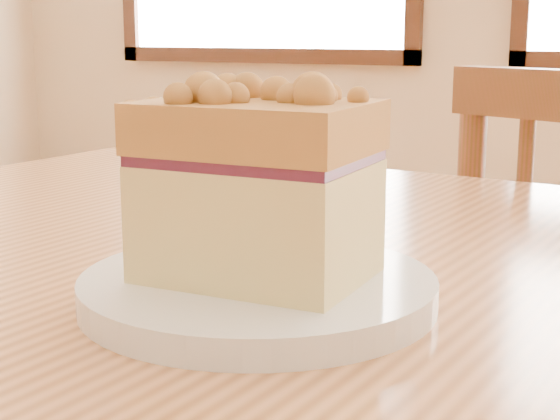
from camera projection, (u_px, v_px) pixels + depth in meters
plate at (258, 291)px, 0.49m from camera, size 0.20×0.20×0.02m
cake_slice at (257, 178)px, 0.48m from camera, size 0.13×0.09×0.12m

